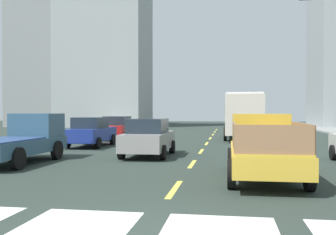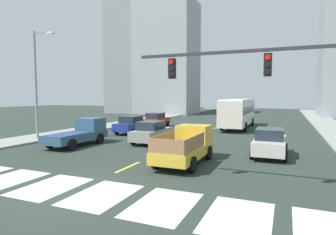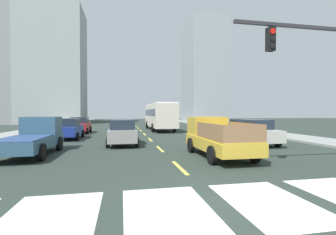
% 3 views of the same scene
% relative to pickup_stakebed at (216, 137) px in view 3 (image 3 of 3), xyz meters
% --- Properties ---
extents(ground_plane, '(160.00, 160.00, 0.00)m').
position_rel_pickup_stakebed_xyz_m(ground_plane, '(-2.46, -6.26, -0.94)').
color(ground_plane, '#29352F').
extents(sidewalk_right, '(3.68, 110.00, 0.15)m').
position_rel_pickup_stakebed_xyz_m(sidewalk_right, '(9.93, 11.74, -0.86)').
color(sidewalk_right, gray).
rests_on(sidewalk_right, ground).
extents(sidewalk_left, '(3.68, 110.00, 0.15)m').
position_rel_pickup_stakebed_xyz_m(sidewalk_left, '(-14.84, 11.74, -0.86)').
color(sidewalk_left, gray).
rests_on(sidewalk_left, ground).
extents(crosswalk_stripe_2, '(1.98, 3.05, 0.01)m').
position_rel_pickup_stakebed_xyz_m(crosswalk_stripe_2, '(-6.22, -6.26, -0.93)').
color(crosswalk_stripe_2, silver).
rests_on(crosswalk_stripe_2, ground).
extents(crosswalk_stripe_3, '(1.98, 3.05, 0.01)m').
position_rel_pickup_stakebed_xyz_m(crosswalk_stripe_3, '(-3.71, -6.26, -0.93)').
color(crosswalk_stripe_3, silver).
rests_on(crosswalk_stripe_3, ground).
extents(crosswalk_stripe_4, '(1.98, 3.05, 0.01)m').
position_rel_pickup_stakebed_xyz_m(crosswalk_stripe_4, '(-1.20, -6.26, -0.93)').
color(crosswalk_stripe_4, silver).
rests_on(crosswalk_stripe_4, ground).
extents(lane_dash_0, '(0.16, 2.40, 0.01)m').
position_rel_pickup_stakebed_xyz_m(lane_dash_0, '(-2.46, -2.26, -0.93)').
color(lane_dash_0, '#E1CF4B').
rests_on(lane_dash_0, ground).
extents(lane_dash_1, '(0.16, 2.40, 0.01)m').
position_rel_pickup_stakebed_xyz_m(lane_dash_1, '(-2.46, 2.74, -0.93)').
color(lane_dash_1, '#E1CF4B').
rests_on(lane_dash_1, ground).
extents(lane_dash_2, '(0.16, 2.40, 0.01)m').
position_rel_pickup_stakebed_xyz_m(lane_dash_2, '(-2.46, 7.74, -0.93)').
color(lane_dash_2, '#E1CF4B').
rests_on(lane_dash_2, ground).
extents(lane_dash_3, '(0.16, 2.40, 0.01)m').
position_rel_pickup_stakebed_xyz_m(lane_dash_3, '(-2.46, 12.74, -0.93)').
color(lane_dash_3, '#E1CF4B').
rests_on(lane_dash_3, ground).
extents(lane_dash_4, '(0.16, 2.40, 0.01)m').
position_rel_pickup_stakebed_xyz_m(lane_dash_4, '(-2.46, 17.74, -0.93)').
color(lane_dash_4, '#E1CF4B').
rests_on(lane_dash_4, ground).
extents(lane_dash_5, '(0.16, 2.40, 0.01)m').
position_rel_pickup_stakebed_xyz_m(lane_dash_5, '(-2.46, 22.74, -0.93)').
color(lane_dash_5, '#E1CF4B').
rests_on(lane_dash_5, ground).
extents(lane_dash_6, '(0.16, 2.40, 0.01)m').
position_rel_pickup_stakebed_xyz_m(lane_dash_6, '(-2.46, 27.74, -0.93)').
color(lane_dash_6, '#E1CF4B').
rests_on(lane_dash_6, ground).
extents(lane_dash_7, '(0.16, 2.40, 0.01)m').
position_rel_pickup_stakebed_xyz_m(lane_dash_7, '(-2.46, 32.74, -0.93)').
color(lane_dash_7, '#E1CF4B').
rests_on(lane_dash_7, ground).
extents(pickup_stakebed, '(2.18, 5.20, 1.96)m').
position_rel_pickup_stakebed_xyz_m(pickup_stakebed, '(0.00, 0.00, 0.00)').
color(pickup_stakebed, gold).
rests_on(pickup_stakebed, ground).
extents(pickup_dark, '(2.18, 5.20, 1.96)m').
position_rel_pickup_stakebed_xyz_m(pickup_dark, '(-9.28, 2.24, -0.02)').
color(pickup_dark, '#2F5169').
rests_on(pickup_dark, ground).
extents(city_bus, '(2.72, 10.80, 3.32)m').
position_rel_pickup_stakebed_xyz_m(city_bus, '(-0.04, 18.15, 1.02)').
color(city_bus, beige).
rests_on(city_bus, ground).
extents(sedan_near_left, '(2.02, 4.40, 1.72)m').
position_rel_pickup_stakebed_xyz_m(sedan_near_left, '(-4.68, 5.07, -0.08)').
color(sedan_near_left, gray).
rests_on(sedan_near_left, ground).
extents(sedan_far, '(2.02, 4.40, 1.72)m').
position_rel_pickup_stakebed_xyz_m(sedan_far, '(-9.07, 9.56, -0.08)').
color(sedan_far, navy).
rests_on(sedan_far, ground).
extents(sedan_near_right, '(2.02, 4.40, 1.72)m').
position_rel_pickup_stakebed_xyz_m(sedan_near_right, '(-9.12, 15.30, -0.08)').
color(sedan_near_right, red).
rests_on(sedan_near_right, ground).
extents(sedan_mid, '(2.02, 4.40, 1.72)m').
position_rel_pickup_stakebed_xyz_m(sedan_mid, '(4.19, 3.44, -0.08)').
color(sedan_mid, beige).
rests_on(sedan_mid, ground).
extents(tower_tall_centre, '(11.70, 9.34, 22.98)m').
position_rel_pickup_stakebed_xyz_m(tower_tall_centre, '(-18.16, 40.09, 10.55)').
color(tower_tall_centre, '#939A99').
rests_on(tower_tall_centre, ground).
extents(block_mid_left, '(8.21, 10.73, 23.60)m').
position_rel_pickup_stakebed_xyz_m(block_mid_left, '(14.39, 42.47, 10.86)').
color(block_mid_left, '#959A9D').
rests_on(block_mid_left, ground).
extents(block_mid_right, '(7.85, 11.79, 25.00)m').
position_rel_pickup_stakebed_xyz_m(block_mid_right, '(-27.18, 41.70, 11.56)').
color(block_mid_right, gray).
rests_on(block_mid_right, ground).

